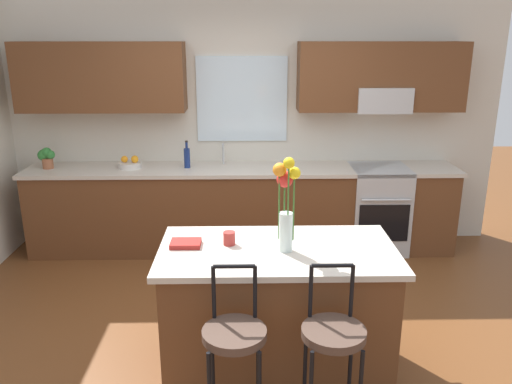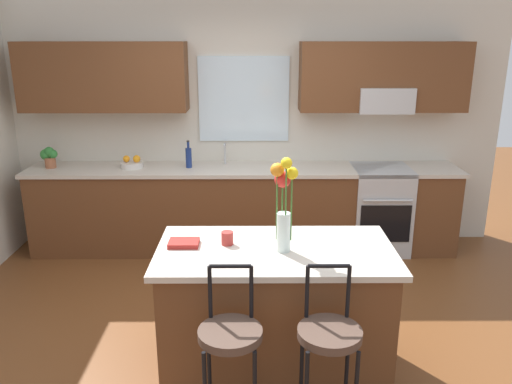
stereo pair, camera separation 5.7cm
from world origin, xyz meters
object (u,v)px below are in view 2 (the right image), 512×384
Objects in this scene: bar_stool_middle at (329,341)px; kitchen_island at (275,310)px; oven_range at (379,209)px; potted_plant_small at (49,156)px; flower_vase at (284,200)px; fruit_bowl_oranges at (132,164)px; bar_stool_near at (230,341)px; mug_ceramic at (227,238)px; bottle_olive_oil at (189,157)px; cookbook at (184,243)px.

kitchen_island is at bearing 113.66° from bar_stool_middle.
potted_plant_small is at bearing 179.57° from oven_range.
oven_range is at bearing 61.60° from flower_vase.
bar_stool_middle is at bearing -108.80° from oven_range.
flower_vase is at bearing -56.05° from fruit_bowl_oranges.
potted_plant_small reaches higher than bar_stool_near.
bar_stool_middle is at bearing -49.56° from mug_ceramic.
bar_stool_near is (-0.28, -0.63, 0.17)m from kitchen_island.
bar_stool_middle is 3.61× the size of bottle_olive_oil.
cookbook is at bearing 116.09° from bar_stool_near.
kitchen_island is at bearing -43.26° from potted_plant_small.
bottle_olive_oil is at bearing 111.59° from bar_stool_middle.
oven_range is at bearing 48.68° from cookbook.
fruit_bowl_oranges is (-1.15, 2.78, 0.33)m from bar_stool_near.
cookbook is (-1.82, -2.07, 0.48)m from oven_range.
oven_range is 0.59× the size of kitchen_island.
oven_range is 2.59m from flower_vase.
bar_stool_middle is (0.27, -0.63, 0.17)m from kitchen_island.
oven_range is 10.22× the size of mug_ceramic.
bar_stool_near is 3.61× the size of bottle_olive_oil.
oven_range is 3.14m from bar_stool_near.
flower_vase is 3.21m from potted_plant_small.
kitchen_island is at bearing 66.34° from bar_stool_near.
bar_stool_near is at bearing 180.00° from bar_stool_middle.
mug_ceramic is (-0.60, 0.70, 0.33)m from bar_stool_middle.
bar_stool_middle is 1.65× the size of flower_vase.
oven_range is at bearing 71.20° from bar_stool_middle.
mug_ceramic is 0.29m from cookbook.
bar_stool_near reaches higher than kitchen_island.
mug_ceramic is 2.15m from bottle_olive_oil.
bar_stool_middle is at bearing -68.41° from bottle_olive_oil.
kitchen_island is 1.50× the size of bar_stool_near.
potted_plant_small is at bearing 136.88° from flower_vase.
potted_plant_small is (-2.34, 2.19, -0.22)m from flower_vase.
bottle_olive_oil is (-0.87, 2.19, -0.23)m from flower_vase.
kitchen_island is 17.38× the size of mug_ceramic.
oven_range is at bearing 60.33° from kitchen_island.
bottle_olive_oil is at bearing 111.73° from flower_vase.
bar_stool_near is 0.92m from flower_vase.
bottle_olive_oil is at bearing 110.98° from kitchen_island.
cookbook is (-0.65, 0.09, -0.33)m from flower_vase.
kitchen_island is at bearing 145.43° from flower_vase.
bar_stool_middle is (0.55, 0.00, 0.00)m from bar_stool_near.
cookbook is 2.25m from fruit_bowl_oranges.
flower_vase is (0.32, 0.60, 0.63)m from bar_stool_near.
bar_stool_middle is 1.16m from cookbook.
bottle_olive_oil is (-0.55, 2.78, 0.40)m from bar_stool_near.
bottle_olive_oil is at bearing 95.90° from cookbook.
potted_plant_small is (-2.29, 2.16, 0.58)m from kitchen_island.
fruit_bowl_oranges reaches higher than bar_stool_near.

